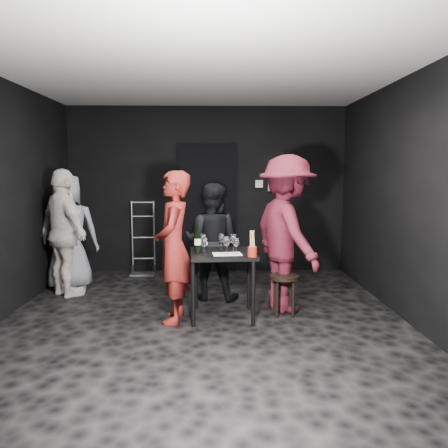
{
  "coord_description": "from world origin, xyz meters",
  "views": [
    {
      "loc": [
        0.14,
        -4.68,
        1.65
      ],
      "look_at": [
        0.24,
        0.25,
        1.06
      ],
      "focal_mm": 35.0,
      "sensor_mm": 36.0,
      "label": 1
    }
  ],
  "objects_px": {
    "server_red": "(173,239)",
    "breadstick_cup": "(252,244)",
    "hand_truck": "(143,261)",
    "bystander_cream": "(64,225)",
    "man_maroon": "(287,216)",
    "bystander_grey": "(68,227)",
    "tasting_table": "(223,261)",
    "stool": "(284,284)",
    "woman_black": "(211,241)",
    "wine_bottle": "(198,242)"
  },
  "relations": [
    {
      "from": "bystander_cream",
      "to": "stool",
      "type": "bearing_deg",
      "value": -153.07
    },
    {
      "from": "tasting_table",
      "to": "stool",
      "type": "xyz_separation_m",
      "value": [
        0.7,
        0.04,
        -0.28
      ]
    },
    {
      "from": "stool",
      "to": "woman_black",
      "type": "xyz_separation_m",
      "value": [
        -0.84,
        0.69,
        0.38
      ]
    },
    {
      "from": "tasting_table",
      "to": "server_red",
      "type": "bearing_deg",
      "value": -167.57
    },
    {
      "from": "stool",
      "to": "wine_bottle",
      "type": "height_order",
      "value": "wine_bottle"
    },
    {
      "from": "tasting_table",
      "to": "wine_bottle",
      "type": "bearing_deg",
      "value": -176.7
    },
    {
      "from": "tasting_table",
      "to": "breadstick_cup",
      "type": "height_order",
      "value": "breadstick_cup"
    },
    {
      "from": "stool",
      "to": "woman_black",
      "type": "bearing_deg",
      "value": 140.75
    },
    {
      "from": "wine_bottle",
      "to": "breadstick_cup",
      "type": "distance_m",
      "value": 0.64
    },
    {
      "from": "hand_truck",
      "to": "bystander_grey",
      "type": "relative_size",
      "value": 0.67
    },
    {
      "from": "bystander_grey",
      "to": "breadstick_cup",
      "type": "height_order",
      "value": "bystander_grey"
    },
    {
      "from": "bystander_cream",
      "to": "bystander_grey",
      "type": "height_order",
      "value": "bystander_cream"
    },
    {
      "from": "server_red",
      "to": "woman_black",
      "type": "height_order",
      "value": "server_red"
    },
    {
      "from": "stool",
      "to": "breadstick_cup",
      "type": "distance_m",
      "value": 0.72
    },
    {
      "from": "man_maroon",
      "to": "wine_bottle",
      "type": "relative_size",
      "value": 7.25
    },
    {
      "from": "tasting_table",
      "to": "bystander_grey",
      "type": "bearing_deg",
      "value": 150.01
    },
    {
      "from": "hand_truck",
      "to": "breadstick_cup",
      "type": "height_order",
      "value": "hand_truck"
    },
    {
      "from": "stool",
      "to": "wine_bottle",
      "type": "bearing_deg",
      "value": -176.91
    },
    {
      "from": "hand_truck",
      "to": "stool",
      "type": "xyz_separation_m",
      "value": [
        1.96,
        -2.09,
        0.16
      ]
    },
    {
      "from": "breadstick_cup",
      "to": "hand_truck",
      "type": "bearing_deg",
      "value": 123.02
    },
    {
      "from": "server_red",
      "to": "breadstick_cup",
      "type": "height_order",
      "value": "server_red"
    },
    {
      "from": "man_maroon",
      "to": "tasting_table",
      "type": "bearing_deg",
      "value": 87.48
    },
    {
      "from": "bystander_grey",
      "to": "wine_bottle",
      "type": "bearing_deg",
      "value": 135.48
    },
    {
      "from": "hand_truck",
      "to": "bystander_cream",
      "type": "bearing_deg",
      "value": -124.8
    },
    {
      "from": "woman_black",
      "to": "man_maroon",
      "type": "distance_m",
      "value": 1.08
    },
    {
      "from": "tasting_table",
      "to": "server_red",
      "type": "relative_size",
      "value": 0.41
    },
    {
      "from": "wine_bottle",
      "to": "breadstick_cup",
      "type": "height_order",
      "value": "wine_bottle"
    },
    {
      "from": "tasting_table",
      "to": "stool",
      "type": "height_order",
      "value": "tasting_table"
    },
    {
      "from": "stool",
      "to": "server_red",
      "type": "relative_size",
      "value": 0.26
    },
    {
      "from": "woman_black",
      "to": "bystander_grey",
      "type": "height_order",
      "value": "bystander_grey"
    },
    {
      "from": "server_red",
      "to": "woman_black",
      "type": "relative_size",
      "value": 1.22
    },
    {
      "from": "hand_truck",
      "to": "bystander_cream",
      "type": "xyz_separation_m",
      "value": [
        -0.82,
        -1.23,
        0.74
      ]
    },
    {
      "from": "server_red",
      "to": "woman_black",
      "type": "distance_m",
      "value": 0.95
    },
    {
      "from": "woman_black",
      "to": "wine_bottle",
      "type": "distance_m",
      "value": 0.76
    },
    {
      "from": "woman_black",
      "to": "breadstick_cup",
      "type": "xyz_separation_m",
      "value": [
        0.45,
        -1.0,
        0.13
      ]
    },
    {
      "from": "stool",
      "to": "man_maroon",
      "type": "distance_m",
      "value": 0.79
    },
    {
      "from": "bystander_cream",
      "to": "server_red",
      "type": "bearing_deg",
      "value": -169.39
    },
    {
      "from": "tasting_table",
      "to": "server_red",
      "type": "distance_m",
      "value": 0.61
    },
    {
      "from": "hand_truck",
      "to": "wine_bottle",
      "type": "relative_size",
      "value": 3.77
    },
    {
      "from": "bystander_cream",
      "to": "wine_bottle",
      "type": "xyz_separation_m",
      "value": [
        1.79,
        -0.91,
        -0.08
      ]
    },
    {
      "from": "server_red",
      "to": "breadstick_cup",
      "type": "bearing_deg",
      "value": 80.04
    },
    {
      "from": "server_red",
      "to": "bystander_cream",
      "type": "height_order",
      "value": "bystander_cream"
    },
    {
      "from": "server_red",
      "to": "tasting_table",
      "type": "bearing_deg",
      "value": 102.91
    },
    {
      "from": "woman_black",
      "to": "server_red",
      "type": "bearing_deg",
      "value": 76.14
    },
    {
      "from": "server_red",
      "to": "stool",
      "type": "bearing_deg",
      "value": 97.62
    },
    {
      "from": "tasting_table",
      "to": "wine_bottle",
      "type": "xyz_separation_m",
      "value": [
        -0.28,
        -0.02,
        0.22
      ]
    },
    {
      "from": "bystander_grey",
      "to": "wine_bottle",
      "type": "relative_size",
      "value": 5.61
    },
    {
      "from": "server_red",
      "to": "breadstick_cup",
      "type": "xyz_separation_m",
      "value": [
        0.85,
        -0.16,
        -0.03
      ]
    },
    {
      "from": "man_maroon",
      "to": "bystander_grey",
      "type": "bearing_deg",
      "value": 50.48
    },
    {
      "from": "hand_truck",
      "to": "woman_black",
      "type": "relative_size",
      "value": 0.78
    }
  ]
}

